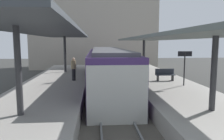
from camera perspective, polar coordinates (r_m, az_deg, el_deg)
name	(u,v)px	position (r m, az deg, el deg)	size (l,w,h in m)	color
ground_plane	(111,103)	(13.69, -0.37, -8.68)	(80.00, 80.00, 0.00)	#383835
platform_left	(49,96)	(13.83, -16.39, -6.67)	(4.40, 28.00, 1.00)	#ADA8A0
platform_right	(170,94)	(14.33, 15.06, -6.14)	(4.40, 28.00, 1.00)	#ADA8A0
track_ballast	(111,101)	(13.66, -0.37, -8.28)	(3.20, 28.00, 0.20)	#59544C
rail_near_side	(99,99)	(13.59, -3.42, -7.63)	(0.08, 28.00, 0.14)	slate
rail_far_side	(122,99)	(13.68, 2.67, -7.52)	(0.08, 28.00, 0.14)	slate
commuter_train	(108,69)	(16.60, -1.18, 0.20)	(2.78, 15.02, 3.10)	#472D6B
canopy_left	(51,33)	(14.83, -15.79, 9.43)	(4.18, 21.00, 3.52)	#333335
canopy_right	(165,38)	(15.29, 13.74, 8.14)	(4.18, 21.00, 3.17)	#333335
platform_bench	(165,74)	(16.27, 13.77, -1.08)	(1.40, 0.41, 0.86)	black
platform_sign	(185,60)	(14.55, 18.61, 2.40)	(0.90, 0.08, 2.21)	#262628
passenger_near_bench	(74,69)	(16.03, -10.09, 0.37)	(0.36, 0.36, 1.68)	#232328
station_building_backdrop	(94,31)	(33.19, -4.65, 10.16)	(18.00, 6.00, 11.00)	#A89E8E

